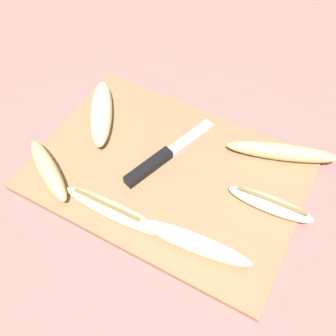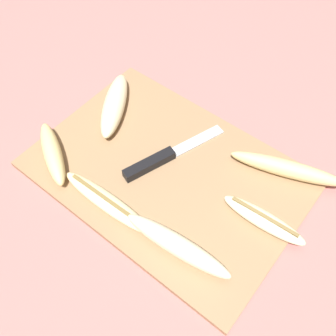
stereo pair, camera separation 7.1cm
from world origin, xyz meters
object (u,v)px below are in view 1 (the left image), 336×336
Objects in this scene: knife at (156,162)px; banana_spotted_left at (282,152)px; banana_pale_long at (270,204)px; banana_golden_short at (48,170)px; banana_soft_right at (114,211)px; banana_cream_curved at (101,113)px; banana_bright_far at (194,242)px.

knife is 1.04× the size of banana_spotted_left.
banana_golden_short is (-0.37, -0.13, 0.01)m from banana_pale_long.
banana_cream_curved is at bearing 129.49° from banana_soft_right.
banana_golden_short reaches higher than banana_pale_long.
banana_cream_curved is 0.16m from banana_golden_short.
banana_golden_short and banana_bright_far have the same top height.
banana_pale_long is 0.90× the size of banana_cream_curved.
banana_cream_curved is at bearing 175.04° from banana_pale_long.
banana_bright_far is (0.29, 0.00, -0.00)m from banana_golden_short.
banana_golden_short is at bearing -145.73° from banana_spotted_left.
banana_pale_long is 0.78× the size of banana_soft_right.
banana_cream_curved and banana_golden_short have the same top height.
banana_golden_short is 0.29m from banana_bright_far.
banana_cream_curved and banana_bright_far have the same top height.
banana_pale_long is at bearing 18.99° from banana_golden_short.
banana_bright_far reaches higher than banana_soft_right.
banana_soft_right is (-0.15, -0.01, -0.01)m from banana_bright_far.
banana_golden_short is 0.72× the size of banana_spotted_left.
banana_spotted_left is (0.20, 0.13, 0.01)m from knife.
banana_spotted_left reaches higher than banana_pale_long.
knife is at bearing -16.77° from banana_cream_curved.
banana_soft_right is at bearing -176.57° from banana_bright_far.
banana_bright_far is (-0.08, -0.13, 0.01)m from banana_pale_long.
banana_bright_far is (0.29, -0.16, -0.00)m from banana_cream_curved.
banana_bright_far is at bearing -21.80° from knife.
banana_soft_right is (-0.23, -0.14, -0.00)m from banana_pale_long.
banana_pale_long is 0.11m from banana_spotted_left.
banana_soft_right is (-0.01, -0.12, 0.00)m from knife.
banana_cream_curved is 0.22m from banana_soft_right.
banana_spotted_left reaches higher than knife.
banana_spotted_left is (0.35, 0.08, -0.00)m from banana_cream_curved.
banana_golden_short is (-0.16, -0.12, 0.01)m from knife.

